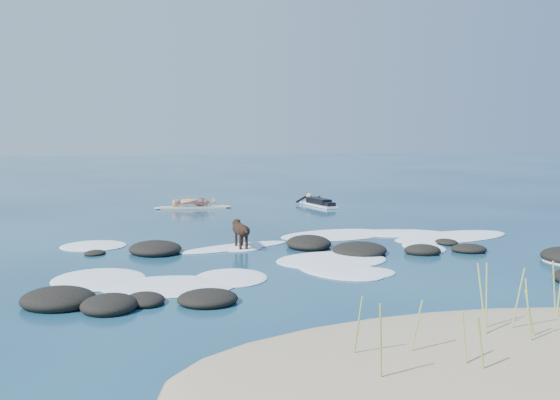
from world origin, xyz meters
name	(u,v)px	position (x,y,z in m)	size (l,w,h in m)	color
ground	(310,251)	(0.00, 0.00, 0.00)	(160.00, 160.00, 0.00)	#0A2642
sand_dune	(508,364)	(0.00, -8.20, 0.00)	(9.00, 4.40, 0.60)	#9E8966
dune_grass	(509,314)	(0.14, -7.98, 0.59)	(4.23, 1.93, 1.11)	#9BAE54
reef_rocks	(340,262)	(0.07, -1.92, 0.09)	(13.42, 7.06, 0.42)	black
breaking_foam	(346,252)	(0.83, -0.40, 0.01)	(14.46, 7.40, 0.12)	white
standing_surfer_rig	(193,191)	(-1.65, 10.04, 0.70)	(3.14, 0.74, 1.79)	beige
paddling_surfer_rig	(318,202)	(3.49, 9.52, 0.16)	(1.21, 2.69, 0.46)	white
dog	(241,230)	(-1.67, 0.71, 0.51)	(0.35, 1.22, 0.77)	black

